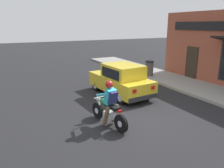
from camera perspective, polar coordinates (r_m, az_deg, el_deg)
ground_plane at (r=8.24m, az=5.81°, el=-9.45°), size 80.00×80.00×0.00m
sidewalk_curb at (r=13.67m, az=17.72°, el=0.30°), size 2.60×22.00×0.14m
motorcycle_with_rider at (r=7.60m, az=-0.82°, el=-6.02°), size 0.66×2.01×1.62m
car_hatchback at (r=10.85m, az=2.30°, el=1.03°), size 1.89×3.88×1.57m
trash_bin at (r=14.67m, az=9.73°, el=4.07°), size 0.56×0.56×0.98m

